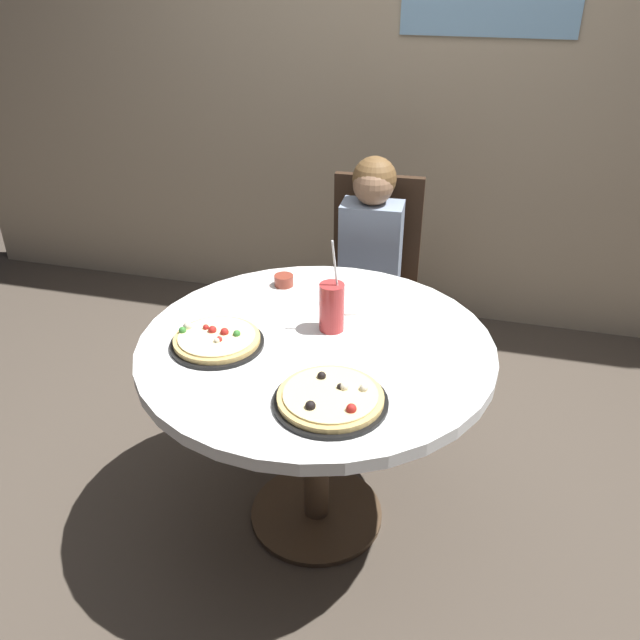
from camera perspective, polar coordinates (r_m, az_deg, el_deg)
ground_plane at (r=2.50m, az=-0.31°, el=-16.68°), size 8.00×8.00×0.00m
wall_with_window at (r=3.43m, az=7.88°, el=23.46°), size 5.20×0.14×2.90m
dining_table at (r=2.09m, az=-0.36°, el=-4.47°), size 1.11×1.11×0.75m
chair_wooden at (r=3.00m, az=4.67°, el=4.35°), size 0.42×0.42×0.95m
diner_child at (r=2.86m, az=4.09°, el=1.99°), size 0.27×0.42×1.08m
pizza_veggie at (r=2.03m, az=-9.04°, el=-1.76°), size 0.29×0.29×0.05m
pizza_cheese at (r=1.75m, az=0.94°, el=-6.91°), size 0.31×0.31×0.05m
soda_cup at (r=2.05m, az=1.04°, el=1.16°), size 0.08×0.08×0.31m
sauce_bowl at (r=2.36m, az=-3.19°, el=3.49°), size 0.07×0.07×0.04m
plate_small at (r=2.24m, az=2.29°, el=1.58°), size 0.18×0.18×0.01m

